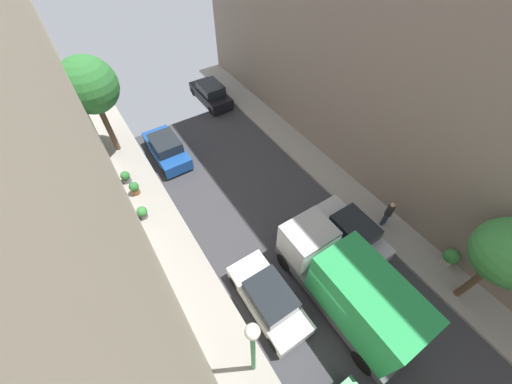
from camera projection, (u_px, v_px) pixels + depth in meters
The scene contains 16 objects.
ground at pixel (332, 295), 13.46m from camera, with size 32.00×32.00×0.00m, color #38383D.
sidewalk_left at pixel (238, 362), 11.63m from camera, with size 2.00×44.00×0.15m, color gray.
sidewalk_right at pixel (405, 242), 15.17m from camera, with size 2.00×44.00×0.15m, color gray.
parked_car_left_3 at pixel (269, 299), 12.63m from camera, with size 1.78×4.20×1.57m.
parked_car_left_4 at pixel (167, 149), 18.90m from camera, with size 1.78×4.20×1.57m.
parked_car_right_1 at pixel (351, 232), 14.83m from camera, with size 1.78×4.20×1.57m.
parked_car_right_2 at pixel (211, 94), 23.13m from camera, with size 1.78×4.20×1.57m.
delivery_truck at pixel (349, 287), 11.85m from camera, with size 2.26×6.60×3.38m.
pedestrian at pixel (388, 213), 15.13m from camera, with size 0.40×0.36×1.72m.
street_tree_1 at pixel (511, 253), 10.50m from camera, with size 2.59×2.59×5.06m.
street_tree_2 at pixel (89, 86), 16.29m from camera, with size 3.17×3.17×6.19m.
potted_plant_2 at pixel (451, 257), 13.89m from camera, with size 0.72×0.72×1.03m.
potted_plant_3 at pixel (126, 177), 17.53m from camera, with size 0.54×0.54×0.76m.
potted_plant_4 at pixel (142, 212), 15.79m from camera, with size 0.55×0.55×0.78m.
potted_plant_5 at pixel (134, 188), 16.86m from camera, with size 0.54×0.54×0.86m.
lamp_post at pixel (253, 346), 8.86m from camera, with size 0.44×0.44×5.12m.
Camera 1 is at (-5.73, -2.40, 13.30)m, focal length 20.65 mm.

